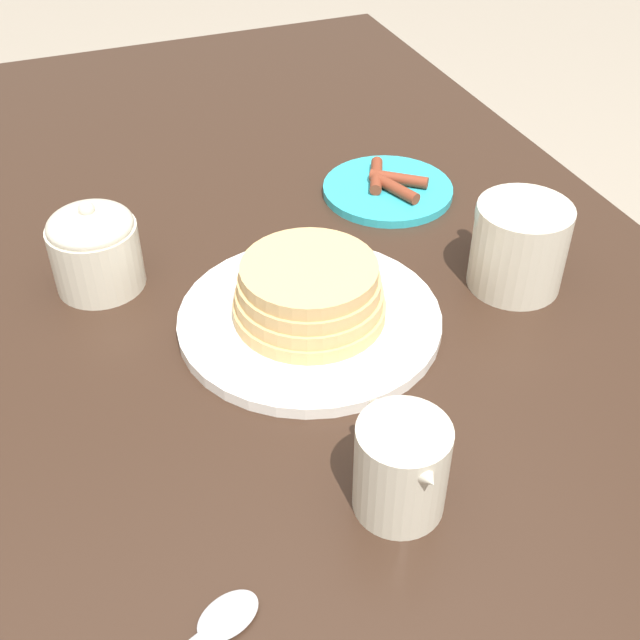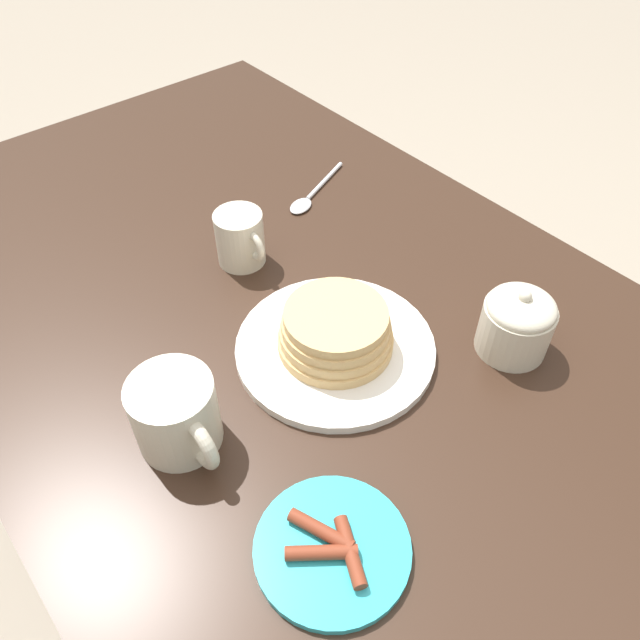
% 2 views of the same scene
% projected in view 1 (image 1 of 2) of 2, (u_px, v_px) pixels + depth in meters
% --- Properties ---
extents(dining_table, '(1.56, 0.82, 0.77)m').
position_uv_depth(dining_table, '(311.00, 412.00, 0.84)').
color(dining_table, '#332116').
rests_on(dining_table, ground_plane).
extents(pancake_plate, '(0.25, 0.25, 0.07)m').
position_uv_depth(pancake_plate, '(310.00, 302.00, 0.75)').
color(pancake_plate, white).
rests_on(pancake_plate, dining_table).
extents(side_plate_bacon, '(0.15, 0.15, 0.02)m').
position_uv_depth(side_plate_bacon, '(388.00, 189.00, 0.95)').
color(side_plate_bacon, '#2DADBC').
rests_on(side_plate_bacon, dining_table).
extents(coffee_mug, '(0.13, 0.09, 0.09)m').
position_uv_depth(coffee_mug, '(517.00, 244.00, 0.79)').
color(coffee_mug, beige).
rests_on(coffee_mug, dining_table).
extents(creamer_pitcher, '(0.11, 0.07, 0.09)m').
position_uv_depth(creamer_pitcher, '(401.00, 466.00, 0.58)').
color(creamer_pitcher, beige).
rests_on(creamer_pitcher, dining_table).
extents(sugar_bowl, '(0.09, 0.09, 0.10)m').
position_uv_depth(sugar_bowl, '(95.00, 247.00, 0.79)').
color(sugar_bowl, beige).
rests_on(sugar_bowl, dining_table).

